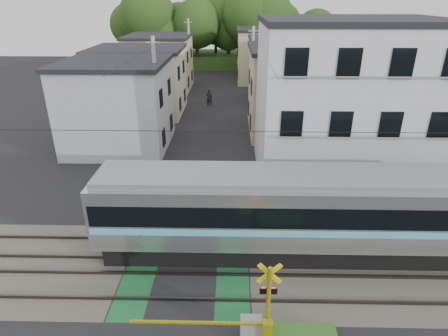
{
  "coord_description": "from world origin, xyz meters",
  "views": [
    {
      "loc": [
        1.82,
        -12.48,
        10.34
      ],
      "look_at": [
        1.43,
        5.0,
        2.3
      ],
      "focal_mm": 30.0,
      "sensor_mm": 36.0,
      "label": 1
    }
  ],
  "objects_px": {
    "commuter_train": "(315,212)",
    "pedestrian": "(209,97)",
    "crossing_signal_near": "(254,325)",
    "apartment_block": "(345,101)",
    "crossing_signal_far": "(144,207)"
  },
  "relations": [
    {
      "from": "commuter_train",
      "to": "crossing_signal_near",
      "type": "relative_size",
      "value": 3.9
    },
    {
      "from": "crossing_signal_far",
      "to": "apartment_block",
      "type": "relative_size",
      "value": 0.46
    },
    {
      "from": "crossing_signal_near",
      "to": "commuter_train",
      "type": "bearing_deg",
      "value": 60.35
    },
    {
      "from": "commuter_train",
      "to": "pedestrian",
      "type": "relative_size",
      "value": 10.68
    },
    {
      "from": "crossing_signal_near",
      "to": "apartment_block",
      "type": "bearing_deg",
      "value": 65.78
    },
    {
      "from": "crossing_signal_near",
      "to": "apartment_block",
      "type": "xyz_separation_m",
      "value": [
        5.91,
        13.15,
        3.94
      ]
    },
    {
      "from": "crossing_signal_near",
      "to": "pedestrian",
      "type": "distance_m",
      "value": 29.26
    },
    {
      "from": "commuter_train",
      "to": "crossing_signal_near",
      "type": "distance_m",
      "value": 5.74
    },
    {
      "from": "crossing_signal_near",
      "to": "pedestrian",
      "type": "xyz_separation_m",
      "value": [
        -3.14,
        29.09,
        0.15
      ]
    },
    {
      "from": "crossing_signal_near",
      "to": "apartment_block",
      "type": "distance_m",
      "value": 14.95
    },
    {
      "from": "apartment_block",
      "to": "crossing_signal_near",
      "type": "bearing_deg",
      "value": -114.22
    },
    {
      "from": "apartment_block",
      "to": "commuter_train",
      "type": "bearing_deg",
      "value": -110.81
    },
    {
      "from": "pedestrian",
      "to": "crossing_signal_near",
      "type": "bearing_deg",
      "value": 98.98
    },
    {
      "from": "commuter_train",
      "to": "apartment_block",
      "type": "height_order",
      "value": "apartment_block"
    },
    {
      "from": "commuter_train",
      "to": "crossing_signal_far",
      "type": "distance_m",
      "value": 8.41
    }
  ]
}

